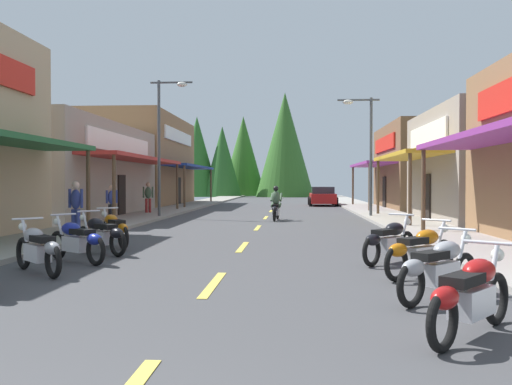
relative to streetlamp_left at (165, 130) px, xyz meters
name	(u,v)px	position (x,y,z in m)	size (l,w,h in m)	color
ground	(267,217)	(4.81, 1.75, -4.30)	(9.38, 82.38, 0.10)	#424244
sidewalk_left	(150,215)	(-1.19, 1.75, -4.19)	(2.60, 82.38, 0.12)	gray
sidewalk_right	(387,216)	(10.80, 1.75, -4.19)	(2.60, 82.38, 0.12)	#9E9991
centerline_dashes	(269,214)	(4.81, 4.22, -4.25)	(0.16, 56.17, 0.01)	#E0C64C
storefront_left_middle	(47,170)	(-6.32, 1.07, -1.90)	(9.54, 13.79, 4.69)	gray
storefront_left_far	(129,161)	(-6.30, 15.17, -0.95)	(9.48, 13.40, 6.62)	olive
storefront_right_far	(442,167)	(15.73, 10.40, -1.54)	(9.13, 10.49, 5.42)	brown
streetlamp_left	(165,130)	(0.00, 0.00, 0.00)	(2.02, 0.30, 6.61)	#474C51
streetlamp_right	(365,139)	(9.59, 0.91, -0.44)	(2.02, 0.30, 5.82)	#474C51
motorcycle_parked_right_0	(471,294)	(8.12, -20.23, -3.76)	(1.42, 1.73, 1.04)	black
motorcycle_parked_right_1	(439,267)	(8.27, -18.24, -3.76)	(1.56, 1.61, 1.04)	black
motorcycle_parked_right_2	(420,251)	(8.46, -16.21, -3.76)	(1.60, 1.57, 1.04)	black
motorcycle_parked_right_3	(389,240)	(8.20, -14.43, -3.76)	(1.41, 1.74, 1.04)	black
motorcycle_parked_left_1	(38,248)	(1.36, -16.32, -3.76)	(1.60, 1.57, 1.04)	black
motorcycle_parked_left_2	(77,240)	(1.51, -14.81, -3.76)	(1.76, 1.38, 1.04)	black
motorcycle_parked_left_3	(101,234)	(1.54, -13.39, -3.76)	(1.73, 1.42, 1.04)	black
motorcycle_parked_left_4	(114,229)	(1.37, -11.88, -3.76)	(1.37, 1.77, 1.04)	black
rider_cruising_lead	(276,206)	(5.37, -1.19, -3.60)	(0.60, 2.14, 1.57)	black
pedestrian_browsing	(76,205)	(-0.66, -9.40, -3.23)	(0.54, 0.37, 1.76)	#333F8C
pedestrian_waiting	(148,196)	(-1.56, 2.81, -3.25)	(0.51, 0.40, 1.73)	maroon
pedestrian_strolling	(112,201)	(-1.45, -3.51, -3.32)	(0.42, 0.47, 1.61)	black
parked_car_curbside	(322,196)	(8.30, 15.19, -3.57)	(2.08, 4.31, 1.40)	#B21919
treeline_backdrop	(254,153)	(1.27, 42.55, 1.08)	(16.99, 11.22, 12.54)	#326623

